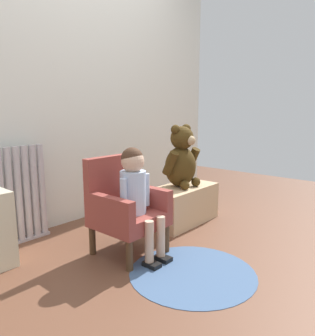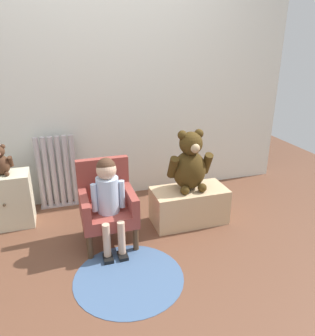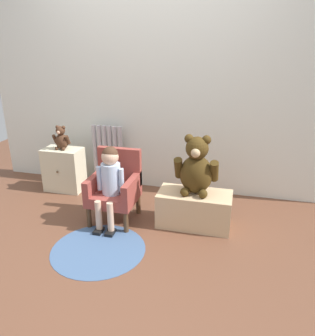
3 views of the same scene
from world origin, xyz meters
name	(u,v)px [view 1 (image 1 of 3)]	position (x,y,z in m)	size (l,w,h in m)	color
ground_plane	(196,263)	(0.00, 0.00, 0.00)	(6.00, 6.00, 0.00)	brown
back_wall	(68,80)	(0.00, 1.29, 1.20)	(3.80, 0.05, 2.40)	silver
radiator	(23,195)	(-0.52, 1.17, 0.35)	(0.37, 0.05, 0.71)	#B4ADB3
child_armchair	(124,206)	(-0.16, 0.48, 0.32)	(0.42, 0.42, 0.65)	brown
child_figure	(136,187)	(-0.16, 0.37, 0.47)	(0.25, 0.35, 0.73)	silver
low_bench	(182,204)	(0.57, 0.53, 0.16)	(0.65, 0.33, 0.32)	tan
large_teddy_bear	(181,160)	(0.57, 0.54, 0.55)	(0.38, 0.27, 0.53)	#422F11
floor_rug	(192,273)	(-0.12, -0.06, 0.00)	(0.76, 0.76, 0.01)	#415D84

